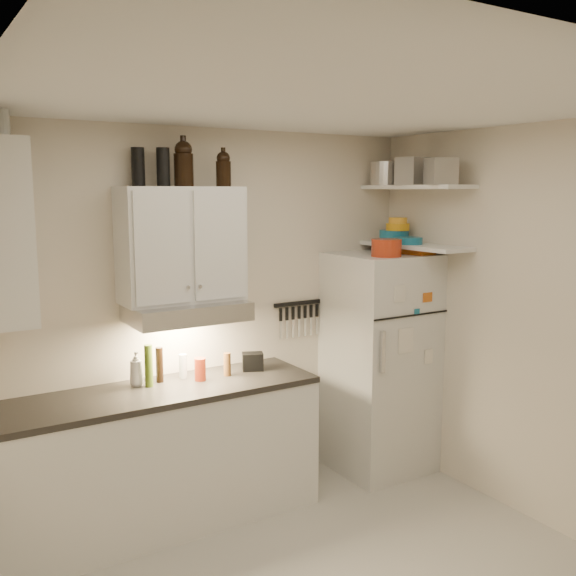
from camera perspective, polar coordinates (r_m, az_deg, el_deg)
ceiling at (r=3.24m, az=4.79°, el=16.36°), size 3.20×3.00×0.02m
back_wall at (r=4.60m, az=-6.66°, el=-2.35°), size 3.20×0.02×2.60m
right_wall at (r=4.45m, az=21.53°, el=-3.28°), size 0.02×3.00×2.60m
base_cabinet at (r=4.38m, az=-11.42°, el=-14.84°), size 2.10×0.60×0.88m
countertop at (r=4.22m, az=-11.61°, el=-9.10°), size 2.10×0.62×0.04m
upper_cabinet at (r=4.25m, az=-9.45°, el=3.83°), size 0.80×0.33×0.75m
range_hood at (r=4.25m, az=-8.97°, el=-2.08°), size 0.76×0.46×0.12m
fridge at (r=5.07m, az=8.15°, el=-6.56°), size 0.70×0.68×1.70m
shelf_hi at (r=4.93m, az=11.31°, el=8.79°), size 0.30×0.95×0.03m
shelf_lo at (r=4.95m, az=11.16°, el=3.69°), size 0.30×0.95×0.03m
knife_strip at (r=4.91m, az=0.89°, el=-1.37°), size 0.42×0.02×0.03m
dutch_oven at (r=4.71m, az=8.75°, el=3.55°), size 0.29×0.29×0.13m
book_stack at (r=4.92m, az=11.45°, el=3.38°), size 0.21×0.24×0.07m
spice_jar at (r=4.94m, az=8.70°, el=3.57°), size 0.06×0.06×0.09m
stock_pot at (r=5.17m, az=8.71°, el=10.02°), size 0.32×0.32×0.18m
tin_a at (r=4.86m, az=11.02°, el=10.16°), size 0.22×0.21×0.20m
tin_b at (r=4.64m, az=13.43°, el=10.05°), size 0.23×0.23×0.18m
bowl_teal at (r=5.12m, az=9.40°, el=4.58°), size 0.23×0.23×0.09m
bowl_orange at (r=5.09m, az=9.72°, el=5.38°), size 0.18×0.18×0.06m
bowl_yellow at (r=5.09m, az=9.74°, el=5.95°), size 0.14×0.14×0.05m
plates at (r=4.92m, az=10.66°, el=4.16°), size 0.23×0.23×0.05m
growler_a at (r=4.25m, az=-9.26°, el=10.91°), size 0.16×0.16×0.30m
growler_b at (r=4.31m, az=-5.76°, el=10.52°), size 0.13×0.13×0.23m
thermos_a at (r=4.20m, az=-11.03°, el=10.51°), size 0.10×0.10×0.24m
thermos_b at (r=4.23m, az=-13.18°, el=10.43°), size 0.10×0.10×0.24m
soap_bottle at (r=4.29m, az=-13.35°, el=-6.81°), size 0.10×0.10×0.26m
pepper_mill at (r=4.43m, az=-5.43°, el=-6.77°), size 0.07×0.07×0.16m
oil_bottle at (r=4.25m, az=-12.28°, el=-6.78°), size 0.07×0.07×0.28m
vinegar_bottle at (r=4.34m, az=-11.35°, el=-6.71°), size 0.05×0.05×0.23m
clear_bottle at (r=4.41m, az=-9.32°, el=-6.86°), size 0.07×0.07×0.16m
red_jar at (r=4.34m, az=-7.82°, el=-7.18°), size 0.08×0.08×0.15m
caddy at (r=4.55m, az=-3.16°, el=-6.54°), size 0.17×0.15×0.12m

